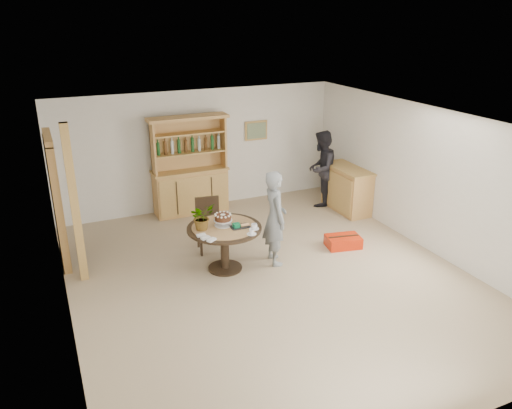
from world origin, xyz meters
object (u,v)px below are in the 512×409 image
object	(u,v)px
adult_person	(321,169)
red_suitcase	(343,242)
sideboard	(347,189)
dining_table	(224,235)
hutch	(190,181)
dining_chair	(209,221)
teen_boy	(275,218)

from	to	relation	value
adult_person	red_suitcase	size ratio (longest dim) A/B	2.46
sideboard	dining_table	world-z (taller)	sideboard
hutch	dining_chair	world-z (taller)	hutch
hutch	dining_chair	distance (m)	1.85
dining_chair	adult_person	size ratio (longest dim) A/B	0.58
red_suitcase	adult_person	bearing A→B (deg)	81.84
hutch	sideboard	bearing A→B (deg)	-22.21
dining_table	adult_person	xyz separation A→B (m)	(2.95, 1.92, 0.21)
red_suitcase	sideboard	bearing A→B (deg)	66.35
sideboard	dining_table	xyz separation A→B (m)	(-3.29, -1.41, 0.13)
dining_chair	teen_boy	size ratio (longest dim) A/B	0.59
dining_table	dining_chair	xyz separation A→B (m)	(0.01, 0.83, -0.07)
dining_chair	teen_boy	distance (m)	1.28
hutch	dining_chair	xyz separation A→B (m)	(-0.23, -1.83, -0.15)
hutch	dining_table	xyz separation A→B (m)	(-0.25, -2.65, -0.08)
teen_boy	red_suitcase	bearing A→B (deg)	-82.17
hutch	teen_boy	xyz separation A→B (m)	(0.60, -2.75, 0.11)
teen_boy	adult_person	xyz separation A→B (m)	(2.10, 2.02, 0.02)
sideboard	dining_table	size ratio (longest dim) A/B	1.05
hutch	adult_person	size ratio (longest dim) A/B	1.25
adult_person	red_suitcase	distance (m)	2.25
sideboard	dining_chair	bearing A→B (deg)	-169.86
sideboard	dining_chair	xyz separation A→B (m)	(-3.27, -0.59, 0.06)
dining_chair	hutch	bearing A→B (deg)	92.31
hutch	red_suitcase	bearing A→B (deg)	-54.09
dining_table	dining_chair	bearing A→B (deg)	89.08
hutch	red_suitcase	distance (m)	3.44
sideboard	teen_boy	bearing A→B (deg)	-148.16
sideboard	adult_person	world-z (taller)	adult_person
dining_table	adult_person	size ratio (longest dim) A/B	0.73
sideboard	dining_table	distance (m)	3.58
dining_chair	adult_person	bearing A→B (deg)	30.05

